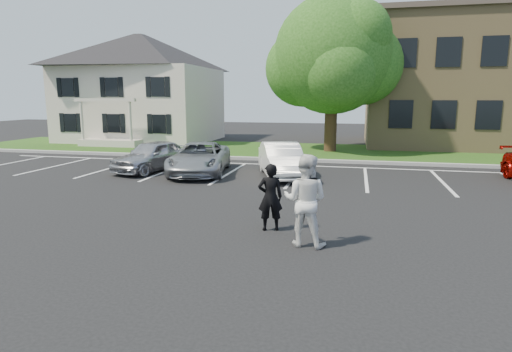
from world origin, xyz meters
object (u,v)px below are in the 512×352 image
(man_white_shirt, at_px, (305,200))
(car_silver_minivan, at_px, (200,158))
(man_black_suit, at_px, (270,197))
(car_silver_west, at_px, (153,156))
(house, at_px, (142,88))
(car_white_sedan, at_px, (282,160))
(tree, at_px, (334,58))

(man_white_shirt, bearing_deg, car_silver_minivan, -47.87)
(man_black_suit, relative_size, car_silver_west, 0.41)
(man_white_shirt, relative_size, car_silver_minivan, 0.42)
(house, xyz_separation_m, car_silver_minivan, (9.01, -12.31, -3.18))
(car_white_sedan, bearing_deg, man_black_suit, -101.94)
(house, height_order, man_white_shirt, house)
(man_white_shirt, distance_m, car_white_sedan, 8.15)
(house, xyz_separation_m, car_silver_west, (6.81, -12.20, -3.16))
(man_white_shirt, relative_size, car_white_sedan, 0.48)
(car_silver_west, relative_size, car_white_sedan, 0.96)
(man_black_suit, bearing_deg, car_silver_minivan, -76.07)
(car_white_sedan, bearing_deg, house, 116.06)
(man_black_suit, xyz_separation_m, car_silver_minivan, (-4.41, 6.98, -0.16))
(car_silver_west, relative_size, car_silver_minivan, 0.84)
(house, bearing_deg, car_silver_west, -60.82)
(house, bearing_deg, tree, -15.15)
(car_silver_west, bearing_deg, man_white_shirt, -29.99)
(man_black_suit, bearing_deg, man_white_shirt, 118.73)
(tree, bearing_deg, man_black_suit, -92.06)
(house, distance_m, car_silver_west, 14.32)
(man_black_suit, relative_size, car_white_sedan, 0.40)
(car_silver_minivan, bearing_deg, car_white_sedan, -9.28)
(tree, relative_size, car_white_sedan, 2.14)
(car_silver_minivan, height_order, car_white_sedan, car_white_sedan)
(car_white_sedan, bearing_deg, tree, 60.42)
(car_silver_minivan, xyz_separation_m, car_white_sedan, (3.47, 0.08, 0.03))
(man_white_shirt, relative_size, car_silver_west, 0.50)
(man_white_shirt, height_order, car_white_sedan, man_white_shirt)
(car_silver_west, bearing_deg, man_black_suit, -30.46)
(tree, distance_m, car_white_sedan, 9.77)
(tree, bearing_deg, man_white_shirt, -88.70)
(man_black_suit, xyz_separation_m, car_white_sedan, (-0.94, 7.06, -0.14))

